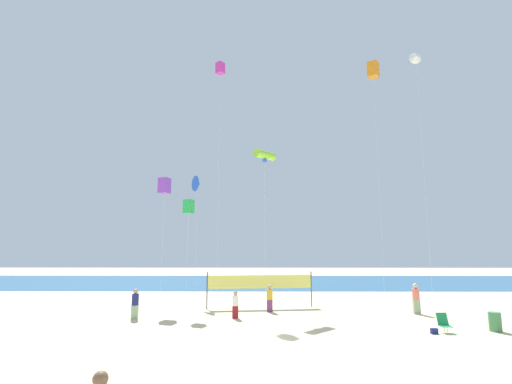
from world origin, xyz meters
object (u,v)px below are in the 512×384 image
(kite_blue_delta, at_px, (197,184))
(beach_handbag, at_px, (434,331))
(volleyball_net, at_px, (260,283))
(kite_green_box, at_px, (189,207))
(beachgoer_white_shirt, at_px, (235,304))
(beachgoer_mustard_shirt, at_px, (270,297))
(beachgoer_navy_shirt, at_px, (135,303))
(trash_barrel, at_px, (495,322))
(kite_orange_box, at_px, (373,70))
(kite_violet_box, at_px, (164,186))
(kite_lime_tube, at_px, (265,155))
(beachgoer_coral_shirt, at_px, (416,298))
(kite_white_delta, at_px, (416,58))
(folding_beach_chair, at_px, (444,322))
(kite_magenta_box, at_px, (220,69))

(kite_blue_delta, bearing_deg, beach_handbag, -41.79)
(volleyball_net, relative_size, kite_green_box, 1.00)
(beachgoer_white_shirt, height_order, beachgoer_mustard_shirt, beachgoer_mustard_shirt)
(beachgoer_navy_shirt, bearing_deg, trash_barrel, -110.47)
(volleyball_net, height_order, kite_blue_delta, kite_blue_delta)
(kite_orange_box, bearing_deg, kite_violet_box, -160.17)
(beachgoer_navy_shirt, distance_m, kite_lime_tube, 13.37)
(volleyball_net, bearing_deg, beachgoer_navy_shirt, -150.28)
(beachgoer_white_shirt, distance_m, beachgoer_mustard_shirt, 3.01)
(kite_violet_box, height_order, kite_green_box, kite_violet_box)
(beachgoer_coral_shirt, bearing_deg, kite_violet_box, -111.02)
(volleyball_net, height_order, kite_white_delta, kite_white_delta)
(beachgoer_mustard_shirt, relative_size, kite_violet_box, 0.18)
(volleyball_net, distance_m, kite_orange_box, 23.45)
(folding_beach_chair, relative_size, kite_magenta_box, 0.04)
(kite_orange_box, bearing_deg, beach_handbag, -100.12)
(folding_beach_chair, relative_size, kite_orange_box, 0.04)
(folding_beach_chair, xyz_separation_m, kite_violet_box, (-15.99, 8.30, 8.14))
(kite_magenta_box, xyz_separation_m, kite_green_box, (-1.21, -7.19, -13.66))
(kite_magenta_box, xyz_separation_m, kite_lime_tube, (4.01, -5.42, -9.64))
(kite_violet_box, distance_m, kite_green_box, 3.54)
(beachgoer_coral_shirt, relative_size, kite_violet_box, 0.20)
(volleyball_net, bearing_deg, kite_magenta_box, 121.09)
(kite_white_delta, bearing_deg, beachgoer_coral_shirt, -121.60)
(kite_lime_tube, xyz_separation_m, kite_green_box, (-5.21, -1.76, -4.02))
(beachgoer_white_shirt, relative_size, kite_violet_box, 0.17)
(kite_green_box, bearing_deg, beachgoer_navy_shirt, -128.39)
(beachgoer_mustard_shirt, xyz_separation_m, kite_green_box, (-5.47, 0.53, 5.91))
(kite_lime_tube, relative_size, kite_green_box, 1.53)
(folding_beach_chair, relative_size, kite_white_delta, 0.04)
(beachgoer_navy_shirt, xyz_separation_m, kite_orange_box, (18.18, 11.56, 20.07))
(kite_blue_delta, bearing_deg, kite_lime_tube, -33.54)
(kite_orange_box, bearing_deg, beachgoer_mustard_shirt, -138.66)
(kite_orange_box, xyz_separation_m, kite_white_delta, (2.64, -3.43, -0.60))
(beachgoer_mustard_shirt, height_order, kite_magenta_box, kite_magenta_box)
(trash_barrel, distance_m, kite_violet_box, 21.86)
(beachgoer_coral_shirt, xyz_separation_m, kite_green_box, (-14.54, 1.22, 5.82))
(kite_blue_delta, bearing_deg, kite_violet_box, -119.01)
(folding_beach_chair, relative_size, beach_handbag, 2.72)
(trash_barrel, xyz_separation_m, kite_magenta_box, (-15.16, 13.20, 20.02))
(beachgoer_mustard_shirt, distance_m, trash_barrel, 12.21)
(beachgoer_mustard_shirt, bearing_deg, volleyball_net, 1.71)
(trash_barrel, xyz_separation_m, kite_lime_tube, (-11.15, 7.78, 10.38))
(folding_beach_chair, relative_size, kite_green_box, 0.12)
(beachgoer_navy_shirt, bearing_deg, kite_lime_tube, -69.22)
(beachgoer_coral_shirt, distance_m, kite_magenta_box, 25.06)
(trash_barrel, bearing_deg, kite_lime_tube, 145.11)
(kite_blue_delta, bearing_deg, kite_orange_box, 10.90)
(kite_violet_box, relative_size, kite_white_delta, 0.44)
(kite_magenta_box, relative_size, kite_blue_delta, 2.10)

